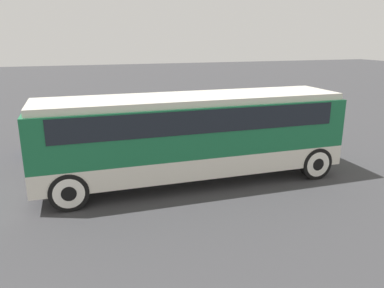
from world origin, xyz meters
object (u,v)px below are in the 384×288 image
at_px(tour_bus, 195,130).
at_px(parked_car_far, 217,109).
at_px(parked_car_near, 85,134).
at_px(parked_car_mid, 265,121).

distance_m(tour_bus, parked_car_far, 10.16).
xyz_separation_m(parked_car_near, parked_car_mid, (9.29, 0.19, -0.07)).
height_order(parked_car_near, parked_car_far, parked_car_far).
xyz_separation_m(parked_car_mid, parked_car_far, (-1.29, 3.65, 0.06)).
bearing_deg(tour_bus, parked_car_mid, 43.44).
bearing_deg(parked_car_near, parked_car_far, 25.63).
relative_size(tour_bus, parked_car_near, 2.27).
relative_size(parked_car_near, parked_car_far, 1.03).
distance_m(parked_car_near, parked_car_mid, 9.29).
bearing_deg(parked_car_far, parked_car_near, -154.37).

